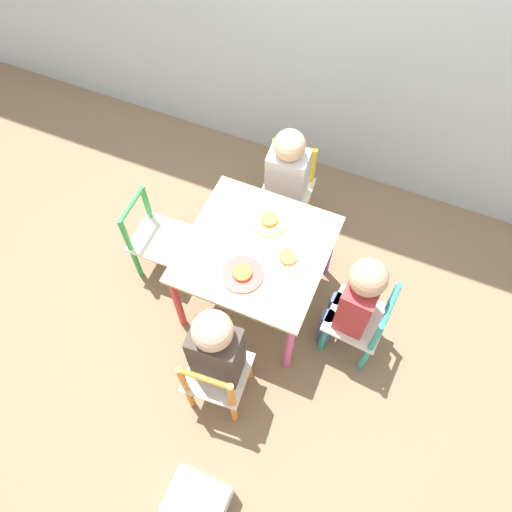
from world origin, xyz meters
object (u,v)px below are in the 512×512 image
Objects in this scene: kids_table at (256,255)px; storage_bin at (198,501)px; child_right at (356,299)px; child_front at (218,349)px; chair_green at (156,239)px; plate_back at (269,221)px; chair_yellow at (288,189)px; child_back at (286,177)px; plate_front at (242,274)px; plate_right at (288,258)px; chair_teal at (361,322)px; chair_orange at (216,378)px.

storage_bin is at bearing -80.44° from kids_table.
child_front reaches higher than child_right.
chair_green is 2.99× the size of plate_back.
chair_yellow is 0.18m from child_back.
chair_green is 2.72× the size of plate_front.
plate_back is at bearing 135.00° from plate_right.
chair_teal is at bearing 68.43° from storage_bin.
chair_yellow is (-0.60, 0.59, 0.00)m from chair_teal.
child_front is at bearing -86.30° from plate_back.
kids_table is 0.49m from child_front.
child_right is 0.53m from plate_back.
chair_yellow is 0.72× the size of child_back.
child_front is 0.34m from plate_front.
storage_bin is (0.02, -1.00, -0.40)m from plate_right.
kids_table is 0.89× the size of child_right.
storage_bin is at bearing 99.07° from child_front.
child_right reaches higher than chair_yellow.
storage_bin is at bearing -81.68° from plate_back.
storage_bin is (0.17, -1.16, -0.40)m from plate_back.
plate_front and plate_back have the same top height.
plate_front is (-0.05, 0.40, 0.25)m from chair_orange.
child_back is 4.18× the size of plate_back.
child_right reaches higher than plate_front.
plate_front is 0.96m from storage_bin.
kids_table is at bearing -90.00° from child_right.
storage_bin is at bearing -86.84° from child_back.
child_right is 0.94× the size of child_front.
chair_green is at bearing -86.75° from child_right.
chair_orange and chair_green have the same top height.
plate_right is (-0.34, 0.04, 0.06)m from child_right.
child_back is at bearing -127.42° from chair_teal.
storage_bin is at bearing -13.76° from child_right.
kids_table is at bearing -90.00° from chair_orange.
chair_green is at bearing -163.05° from plate_back.
storage_bin is (0.22, -1.55, -0.16)m from chair_yellow.
plate_front is at bearing -90.00° from kids_table.
chair_teal is 0.84m from chair_yellow.
chair_green is 0.66× the size of child_front.
plate_back is at bearing 90.00° from kids_table.
chair_green is 0.63m from plate_back.
plate_right is (0.15, 0.00, 0.07)m from kids_table.
chair_orange is 1.05m from child_back.
child_front is at bearing -40.23° from child_right.
child_right is at bearing 13.11° from plate_front.
child_back is 3.86× the size of plate_right.
plate_back reaches higher than chair_yellow.
child_right is (0.44, 0.51, 0.18)m from chair_orange.
chair_teal is 0.71m from chair_orange.
chair_green is at bearing 166.05° from plate_front.
chair_yellow is at bearing -133.15° from child_right.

